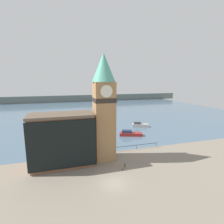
# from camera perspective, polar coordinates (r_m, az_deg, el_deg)

# --- Properties ---
(ground_plane) EXTENTS (160.00, 160.00, 0.00)m
(ground_plane) POSITION_cam_1_polar(r_m,az_deg,el_deg) (30.29, 0.80, -22.37)
(ground_plane) COLOR gray
(water) EXTENTS (160.00, 120.00, 0.00)m
(water) POSITION_cam_1_polar(r_m,az_deg,el_deg) (98.26, -11.92, 0.55)
(water) COLOR slate
(water) RESTS_ON ground_plane
(far_shoreline) EXTENTS (180.00, 3.00, 5.00)m
(far_shoreline) POSITION_cam_1_polar(r_m,az_deg,el_deg) (137.50, -13.38, 4.30)
(far_shoreline) COLOR slate
(far_shoreline) RESTS_ON water
(pier_railing) EXTENTS (11.26, 0.08, 1.09)m
(pier_railing) POSITION_cam_1_polar(r_m,az_deg,el_deg) (42.99, 8.05, -10.76)
(pier_railing) COLOR #232328
(pier_railing) RESTS_ON ground_plane
(clock_tower) EXTENTS (4.62, 4.62, 21.62)m
(clock_tower) POSITION_cam_1_polar(r_m,az_deg,el_deg) (35.16, -2.66, 2.36)
(clock_tower) COLOR #9E754C
(clock_tower) RESTS_ON ground_plane
(pier_building) EXTENTS (11.97, 6.04, 10.18)m
(pier_building) POSITION_cam_1_polar(r_m,az_deg,el_deg) (35.23, -15.91, -8.69)
(pier_building) COLOR #935B42
(pier_building) RESTS_ON ground_plane
(boat_near) EXTENTS (6.99, 4.09, 1.73)m
(boat_near) POSITION_cam_1_polar(r_m,az_deg,el_deg) (52.83, 5.89, -7.01)
(boat_near) COLOR maroon
(boat_near) RESTS_ON water
(boat_far) EXTENTS (5.82, 3.50, 1.74)m
(boat_far) POSITION_cam_1_polar(r_m,az_deg,el_deg) (62.94, 9.03, -4.21)
(boat_far) COLOR #B7B2A8
(boat_far) RESTS_ON water
(mooring_bollard_near) EXTENTS (0.26, 0.26, 0.68)m
(mooring_bollard_near) POSITION_cam_1_polar(r_m,az_deg,el_deg) (35.14, 4.22, -16.77)
(mooring_bollard_near) COLOR brown
(mooring_bollard_near) RESTS_ON ground_plane
(mooring_bollard_far) EXTENTS (0.31, 0.31, 0.73)m
(mooring_bollard_far) POSITION_cam_1_polar(r_m,az_deg,el_deg) (33.81, 3.60, -17.87)
(mooring_bollard_far) COLOR brown
(mooring_bollard_far) RESTS_ON ground_plane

